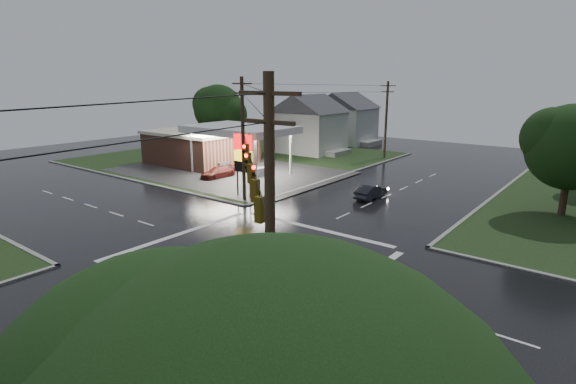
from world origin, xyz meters
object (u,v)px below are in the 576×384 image
Objects in this scene: house_near at (309,123)px; tree_ne_near at (574,148)px; utility_pole_se at (270,250)px; utility_pole_n at (386,119)px; car_north at (371,192)px; pylon_sign at (243,155)px; house_far at (345,117)px; car_pump at (218,172)px; car_crossing at (302,263)px; utility_pole_nw at (243,138)px; gas_station at (206,145)px; tree_nw_behind at (219,110)px.

tree_ne_near reaches higher than house_near.
utility_pole_se reaches higher than utility_pole_n.
tree_ne_near is (35.09, -14.01, 1.16)m from house_near.
tree_ne_near is 2.26× the size of car_north.
pylon_sign is 1.51× the size of car_north.
tree_ne_near is at bearing -35.77° from house_far.
pylon_sign is 0.67× the size of tree_ne_near.
car_pump is (-28.02, 24.30, -5.09)m from utility_pole_se.
house_far reaches higher than car_crossing.
car_pump is (-9.02, 5.30, -5.09)m from utility_pole_nw.
car_north is (21.15, -30.70, -3.75)m from house_far.
house_near is 2.78× the size of car_north.
car_north is at bearing -5.51° from gas_station.
tree_ne_near reaches higher than car_north.
house_near is at bearing -40.49° from car_north.
tree_ne_near is (4.64, 31.49, -0.16)m from utility_pole_se.
utility_pole_n reaches higher than gas_station.
house_far is at bearing 106.98° from pylon_sign.
house_far is at bearing 47.29° from car_crossing.
gas_station is 17.07m from house_near.
house_near is 14.33m from tree_nw_behind.
utility_pole_nw reaches higher than tree_nw_behind.
house_near is at bearing 73.83° from gas_station.
car_crossing is at bearing -35.78° from utility_pole_nw.
car_north is (-14.94, -4.69, -4.91)m from tree_ne_near.
utility_pole_n is at bearing 9.91° from house_near.
tree_ne_near is 2.06× the size of car_pump.
utility_pole_nw is 28.90m from house_near.
car_crossing is at bearing -33.88° from gas_station.
tree_nw_behind reaches higher than gas_station.
car_crossing is at bearing -61.71° from house_far.
car_pump is at bearing -34.42° from gas_station.
car_north is at bearing 111.02° from utility_pole_se.
utility_pole_nw reaches higher than car_north.
pylon_sign is 27.56m from house_near.
car_pump is (-9.02, -23.20, -4.84)m from utility_pole_n.
utility_pole_nw reaches higher than tree_ne_near.
utility_pole_nw is (16.18, -10.20, 3.17)m from gas_station.
utility_pole_nw reaches higher than house_far.
car_crossing is at bearing -114.49° from tree_ne_near.
tree_nw_behind is (-11.89, -18.01, 1.77)m from house_far.
utility_pole_n reaches higher than pylon_sign.
tree_nw_behind is at bearing -161.79° from utility_pole_n.
car_crossing is 1.00× the size of car_pump.
utility_pole_se reaches higher than house_near.
utility_pole_n is 16.00m from house_far.
tree_nw_behind is 22.28m from car_pump.
pylon_sign reaches higher than car_crossing.
tree_nw_behind reaches higher than house_near.
utility_pole_n is 25.36m from car_pump.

